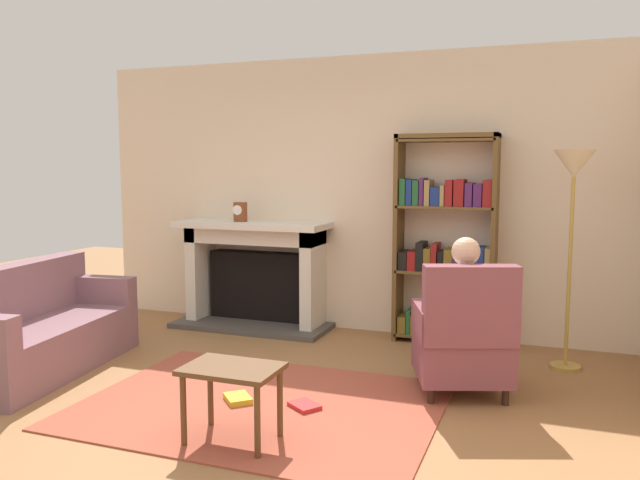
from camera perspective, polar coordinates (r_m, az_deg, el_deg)
The scene contains 12 objects.
ground at distance 4.25m, azimuth -7.19°, elevation -15.94°, with size 14.00×14.00×0.00m, color #98673E.
back_wall at distance 6.30m, azimuth 3.43°, elevation 4.07°, with size 5.60×0.10×2.70m, color beige.
area_rug at distance 4.50m, azimuth -5.36°, elevation -14.54°, with size 2.40×1.80×0.01m, color #A44B36.
fireplace at distance 6.52m, azimuth -5.77°, elevation -2.73°, with size 1.59×0.64×1.08m.
mantel_clock at distance 6.42m, azimuth -7.19°, elevation 2.53°, with size 0.14×0.14×0.19m.
bookshelf at distance 5.92m, azimuth 11.26°, elevation -0.38°, with size 0.91×0.32×1.92m.
armchair_reading at distance 4.64m, azimuth 12.84°, elevation -8.58°, with size 0.81×0.80×0.97m.
seated_reader at distance 4.71m, azimuth 12.60°, elevation -5.90°, with size 0.48×0.59×1.14m.
sofa_floral at distance 5.57m, azimuth -24.08°, elevation -7.55°, with size 0.94×1.78×0.85m.
side_table at distance 3.84m, azimuth -7.93°, elevation -12.26°, with size 0.56×0.39×0.46m.
scattered_books at distance 4.49m, azimuth -5.03°, elevation -14.27°, with size 0.73×0.30×0.04m.
floor_lamp at distance 5.37m, azimuth 21.85°, elevation 4.72°, with size 0.32×0.32×1.76m.
Camera 1 is at (1.84, -3.47, 1.63)m, focal length 35.54 mm.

